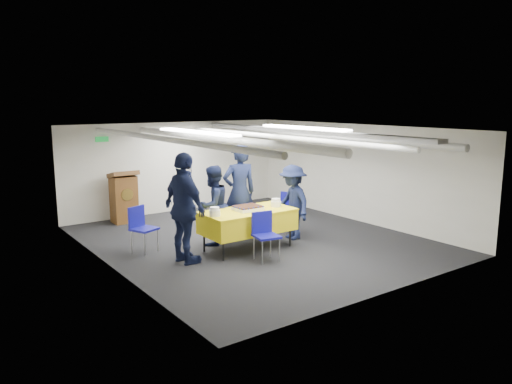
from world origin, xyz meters
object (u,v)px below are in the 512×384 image
at_px(chair_near, 264,231).
at_px(sailor_a, 239,192).
at_px(serving_table, 248,221).
at_px(sailor_c, 185,208).
at_px(chair_left, 141,224).
at_px(chair_right, 286,208).
at_px(podium, 124,197).
at_px(sheet_cake, 248,208).
at_px(sailor_d, 293,202).
at_px(sailor_b, 213,205).

distance_m(chair_near, sailor_a, 1.54).
relative_size(serving_table, sailor_c, 0.91).
bearing_deg(chair_near, chair_left, 132.74).
xyz_separation_m(chair_right, chair_left, (-3.14, 0.50, 0.00)).
distance_m(podium, chair_right, 3.88).
height_order(chair_near, chair_left, same).
relative_size(chair_near, chair_left, 1.00).
bearing_deg(sailor_a, chair_right, -176.75).
bearing_deg(sheet_cake, chair_right, 21.45).
height_order(sheet_cake, sailor_d, sailor_d).
bearing_deg(chair_right, serving_table, -158.39).
bearing_deg(sheet_cake, chair_near, -100.04).
relative_size(chair_left, sailor_d, 0.56).
bearing_deg(chair_left, sailor_a, -9.53).
height_order(sheet_cake, sailor_c, sailor_c).
bearing_deg(chair_left, podium, 76.03).
distance_m(sailor_c, sailor_d, 2.55).
distance_m(sheet_cake, chair_left, 2.05).
height_order(serving_table, sailor_b, sailor_b).
relative_size(sailor_a, sailor_c, 1.00).
bearing_deg(podium, sailor_c, -93.79).
relative_size(chair_near, sailor_b, 0.55).
bearing_deg(chair_right, sheet_cake, -158.55).
bearing_deg(sailor_d, podium, -138.95).
height_order(serving_table, chair_left, chair_left).
xyz_separation_m(podium, chair_left, (-0.60, -2.43, -0.08)).
bearing_deg(sailor_b, serving_table, 101.09).
relative_size(chair_right, sailor_d, 0.56).
xyz_separation_m(chair_left, sailor_c, (0.37, -1.09, 0.45)).
xyz_separation_m(podium, sailor_a, (1.42, -2.77, 0.37)).
distance_m(podium, sailor_a, 3.14).
xyz_separation_m(sheet_cake, sailor_d, (1.17, 0.06, -0.04)).
bearing_deg(sailor_d, chair_near, -52.37).
height_order(chair_near, chair_right, same).
bearing_deg(sheet_cake, sailor_d, 2.99).
bearing_deg(serving_table, sailor_a, 68.23).
bearing_deg(sailor_c, sailor_b, -58.58).
distance_m(chair_right, chair_left, 3.18).
height_order(podium, chair_right, podium).
xyz_separation_m(podium, sailor_c, (-0.23, -3.53, 0.37)).
bearing_deg(sailor_d, sailor_a, -119.03).
bearing_deg(chair_near, sheet_cake, 79.96).
xyz_separation_m(serving_table, sailor_d, (1.18, 0.07, 0.22)).
xyz_separation_m(chair_left, sailor_d, (2.91, -0.99, 0.24)).
xyz_separation_m(podium, chair_right, (2.53, -2.93, -0.08)).
xyz_separation_m(serving_table, chair_right, (1.40, 0.55, -0.03)).
height_order(sailor_c, sailor_d, sailor_c).
height_order(sheet_cake, chair_right, chair_right).
bearing_deg(chair_near, chair_right, 39.52).
bearing_deg(sailor_b, chair_right, 158.01).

